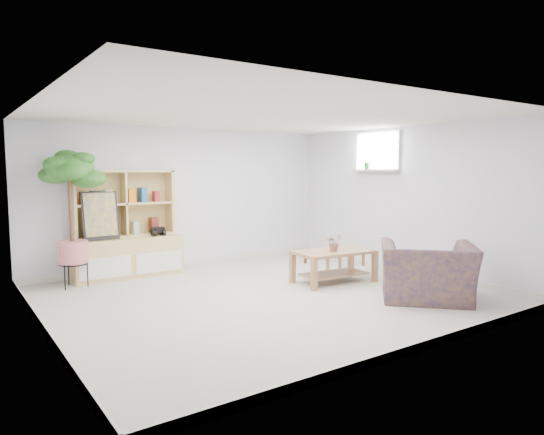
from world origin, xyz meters
TOP-DOWN VIEW (x-y plane):
  - floor at (0.00, 0.00)m, footprint 5.50×5.00m
  - ceiling at (0.00, 0.00)m, footprint 5.50×5.00m
  - walls at (0.00, 0.00)m, footprint 5.51×5.01m
  - baseboard at (0.00, 0.00)m, footprint 5.50×5.00m
  - window at (2.73, 0.60)m, footprint 0.10×0.98m
  - window_sill at (2.67, 0.60)m, footprint 0.14×1.00m
  - storage_unit at (-1.15, 2.24)m, footprint 1.68×0.57m
  - poster at (-1.57, 2.17)m, footprint 0.53×0.13m
  - toy_truck at (-0.67, 2.14)m, footprint 0.30×0.21m
  - coffee_table at (1.28, 0.08)m, footprint 1.24×0.75m
  - table_plant at (1.24, 0.04)m, footprint 0.25×0.22m
  - floor_tree at (-2.02, 1.97)m, footprint 0.94×0.94m
  - armchair at (1.58, -1.37)m, footprint 1.52×1.53m
  - sill_plant at (2.67, 0.77)m, footprint 0.16×0.13m

SIDE VIEW (x-z plane):
  - floor at x=0.00m, z-range -0.01..0.01m
  - baseboard at x=0.00m, z-range 0.00..0.10m
  - coffee_table at x=1.28m, z-range 0.00..0.48m
  - armchair at x=1.58m, z-range 0.00..0.85m
  - table_plant at x=1.24m, z-range 0.48..0.75m
  - toy_truck at x=-0.67m, z-range 0.63..0.78m
  - storage_unit at x=-1.15m, z-range 0.00..1.68m
  - floor_tree at x=-2.02m, z-range 0.00..1.98m
  - poster at x=-1.57m, z-range 0.63..1.37m
  - walls at x=0.00m, z-range 0.00..2.40m
  - window_sill at x=2.67m, z-range 1.66..1.70m
  - sill_plant at x=2.67m, z-range 1.70..1.97m
  - window at x=2.73m, z-range 1.66..2.34m
  - ceiling at x=0.00m, z-range 2.40..2.40m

